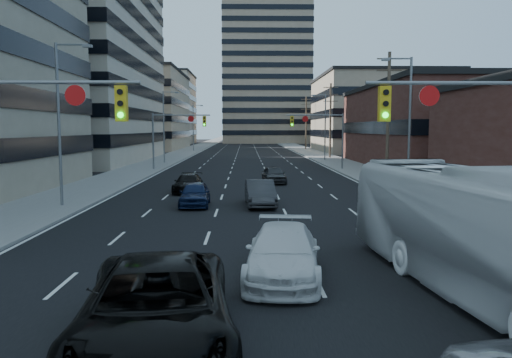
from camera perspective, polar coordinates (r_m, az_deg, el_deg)
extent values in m
cube|color=black|center=(137.75, -1.05, 3.95)|extent=(18.00, 300.00, 0.02)
cube|color=slate|center=(138.21, -5.83, 3.96)|extent=(5.00, 300.00, 0.15)
cube|color=slate|center=(138.25, 3.73, 3.98)|extent=(5.00, 300.00, 0.15)
cube|color=#ADA089|center=(73.41, -23.12, 12.85)|extent=(26.00, 34.00, 28.00)
cube|color=gray|center=(110.33, -13.70, 7.49)|extent=(20.00, 30.00, 16.00)
cube|color=#472119|center=(62.57, 21.75, 5.47)|extent=(20.00, 30.00, 9.00)
cube|color=gray|center=(98.99, 13.73, 7.13)|extent=(22.00, 28.00, 14.00)
cube|color=gray|center=(159.71, 1.14, 14.64)|extent=(26.00, 26.00, 58.00)
cube|color=#ADA089|center=(150.37, -11.90, 7.79)|extent=(24.00, 24.00, 20.00)
cube|color=gray|center=(141.41, 12.11, 6.30)|extent=(22.00, 22.00, 12.00)
cylinder|color=slate|center=(17.04, -24.00, 10.07)|extent=(6.50, 0.12, 0.12)
cube|color=gold|center=(16.17, -15.13, 8.31)|extent=(0.35, 0.28, 1.10)
cylinder|color=black|center=(16.03, -15.30, 9.58)|extent=(0.18, 0.06, 0.18)
cylinder|color=black|center=(16.01, -15.27, 8.34)|extent=(0.18, 0.06, 0.18)
cylinder|color=#0CE526|center=(16.00, -15.23, 7.08)|extent=(0.18, 0.06, 0.18)
cylinder|color=white|center=(16.54, -19.94, 8.97)|extent=(0.64, 0.06, 0.64)
cylinder|color=slate|center=(17.23, 23.17, 10.05)|extent=(6.50, 0.12, 0.12)
cube|color=gold|center=(16.29, 14.46, 8.31)|extent=(0.35, 0.28, 1.10)
cylinder|color=black|center=(16.15, 14.64, 9.57)|extent=(0.18, 0.06, 0.18)
cylinder|color=black|center=(16.13, 14.61, 8.33)|extent=(0.18, 0.06, 0.18)
cylinder|color=#0CE526|center=(16.12, 14.58, 7.09)|extent=(0.18, 0.06, 0.18)
cylinder|color=white|center=(16.70, 19.20, 8.97)|extent=(0.64, 0.06, 0.64)
cylinder|color=slate|center=(53.60, -11.67, 4.18)|extent=(0.18, 0.18, 6.00)
cylinder|color=slate|center=(53.13, -8.53, 7.24)|extent=(6.00, 0.12, 0.12)
cube|color=gold|center=(52.87, -5.92, 6.58)|extent=(0.35, 0.28, 1.10)
cylinder|color=black|center=(52.71, -5.94, 6.96)|extent=(0.18, 0.06, 0.18)
cylinder|color=black|center=(52.71, -5.93, 6.58)|extent=(0.18, 0.06, 0.18)
cylinder|color=#0CE526|center=(52.70, -5.93, 6.20)|extent=(0.18, 0.06, 0.18)
cylinder|color=white|center=(52.98, -7.44, 6.83)|extent=(0.64, 0.06, 0.64)
cylinder|color=slate|center=(53.68, 9.88, 4.22)|extent=(0.18, 0.18, 6.00)
cylinder|color=slate|center=(53.19, 6.73, 7.26)|extent=(6.00, 0.12, 0.12)
cube|color=gold|center=(52.91, 4.13, 6.59)|extent=(0.35, 0.28, 1.10)
cylinder|color=black|center=(52.76, 4.15, 6.98)|extent=(0.18, 0.06, 0.18)
cylinder|color=black|center=(52.75, 4.14, 6.60)|extent=(0.18, 0.06, 0.18)
cylinder|color=#0CE526|center=(52.74, 4.14, 6.21)|extent=(0.18, 0.06, 0.18)
cylinder|color=white|center=(53.03, 5.65, 6.85)|extent=(0.64, 0.06, 0.64)
cylinder|color=#4C3D2D|center=(45.43, 14.86, 7.00)|extent=(0.28, 0.28, 11.00)
cube|color=#4C3D2D|center=(45.81, 15.02, 13.13)|extent=(2.20, 0.10, 0.10)
cube|color=#4C3D2D|center=(45.69, 14.99, 11.89)|extent=(2.20, 0.10, 0.10)
cube|color=#4C3D2D|center=(45.60, 14.95, 10.64)|extent=(2.20, 0.10, 0.10)
cylinder|color=#4C3D2D|center=(74.73, 8.49, 6.57)|extent=(0.28, 0.28, 11.00)
cube|color=#4C3D2D|center=(74.97, 8.55, 10.32)|extent=(2.20, 0.10, 0.10)
cube|color=#4C3D2D|center=(74.89, 8.54, 9.55)|extent=(2.20, 0.10, 0.10)
cube|color=#4C3D2D|center=(74.83, 8.52, 8.79)|extent=(2.20, 0.10, 0.10)
cylinder|color=#4C3D2D|center=(104.43, 5.73, 6.36)|extent=(0.28, 0.28, 11.00)
cube|color=#4C3D2D|center=(104.60, 5.76, 9.04)|extent=(2.20, 0.10, 0.10)
cube|color=#4C3D2D|center=(104.54, 5.75, 8.50)|extent=(2.20, 0.10, 0.10)
cube|color=#4C3D2D|center=(104.50, 5.75, 7.95)|extent=(2.20, 0.10, 0.10)
cylinder|color=slate|center=(29.52, -21.59, 5.61)|extent=(0.16, 0.16, 9.00)
cylinder|color=slate|center=(29.57, -20.23, 14.22)|extent=(1.80, 0.10, 0.10)
cube|color=slate|center=(29.31, -18.70, 14.19)|extent=(0.50, 0.22, 0.14)
cylinder|color=slate|center=(63.52, -10.50, 5.79)|extent=(0.16, 0.16, 9.00)
cylinder|color=slate|center=(63.54, -9.76, 9.77)|extent=(1.80, 0.10, 0.10)
cube|color=slate|center=(63.42, -9.03, 9.72)|extent=(0.50, 0.22, 0.14)
cylinder|color=slate|center=(98.22, -7.18, 5.80)|extent=(0.16, 0.16, 9.00)
cylinder|color=slate|center=(98.23, -6.68, 8.37)|extent=(1.80, 0.10, 0.10)
cube|color=slate|center=(98.16, -6.21, 8.33)|extent=(0.50, 0.22, 0.14)
cylinder|color=slate|center=(34.40, 17.13, 5.72)|extent=(0.16, 0.16, 9.00)
cylinder|color=slate|center=(34.43, 15.89, 13.10)|extent=(1.80, 0.10, 0.10)
cube|color=slate|center=(34.20, 14.57, 13.05)|extent=(0.50, 0.22, 0.14)
cylinder|color=slate|center=(68.53, 7.91, 5.82)|extent=(0.16, 0.16, 9.00)
cylinder|color=slate|center=(68.54, 7.21, 9.51)|extent=(1.80, 0.10, 0.10)
cube|color=slate|center=(68.43, 6.54, 9.46)|extent=(0.50, 0.22, 0.14)
imported|color=black|center=(10.22, -11.36, -14.32)|extent=(3.63, 6.66, 1.77)
imported|color=silver|center=(14.81, 3.12, -8.41)|extent=(2.62, 5.36, 1.50)
imported|color=silver|center=(14.08, 25.45, -5.69)|extent=(4.33, 12.57, 3.43)
imported|color=#0E1A39|center=(28.44, -7.00, -1.71)|extent=(1.75, 4.11, 1.39)
imported|color=#2F2F31|center=(28.29, 0.47, -1.63)|extent=(1.80, 4.54, 1.47)
imported|color=black|center=(34.66, -7.76, -0.49)|extent=(1.86, 4.37, 1.25)
imported|color=#303133|center=(40.15, 2.05, 0.50)|extent=(2.05, 4.21, 1.38)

